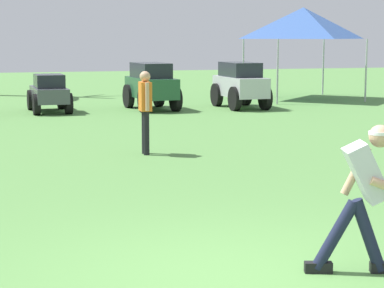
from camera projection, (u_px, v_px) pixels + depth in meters
name	position (u px, v px, depth m)	size (l,w,h in m)	color
ground_plane	(230.00, 278.00, 6.88)	(80.00, 80.00, 0.00)	#548844
frisbee_thrower	(365.00, 190.00, 6.94)	(1.04, 0.66, 1.40)	#191E38
teammate_midfield	(145.00, 104.00, 13.94)	(0.21, 0.49, 1.56)	black
parked_car_slot_b	(49.00, 93.00, 21.74)	(1.14, 2.22, 1.10)	#474C51
parked_car_slot_c	(151.00, 85.00, 22.47)	(1.35, 2.43, 1.40)	#235133
parked_car_slot_d	(240.00, 84.00, 22.94)	(1.23, 2.38, 1.40)	#B7BABF
event_tent	(303.00, 23.00, 25.87)	(3.36, 3.36, 3.18)	#B2B5BA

